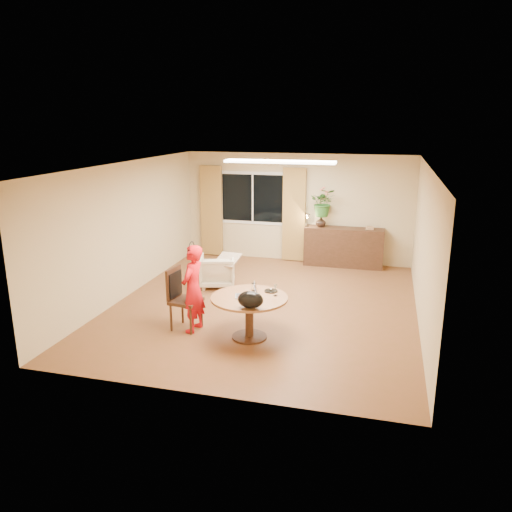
{
  "coord_description": "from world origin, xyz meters",
  "views": [
    {
      "loc": [
        2.08,
        -8.53,
        3.37
      ],
      "look_at": [
        -0.11,
        -0.2,
        1.01
      ],
      "focal_mm": 35.0,
      "sensor_mm": 36.0,
      "label": 1
    }
  ],
  "objects": [
    {
      "name": "floor",
      "position": [
        0.0,
        0.0,
        0.0
      ],
      "size": [
        6.5,
        6.5,
        0.0
      ],
      "primitive_type": "plane",
      "color": "brown",
      "rests_on": "ground"
    },
    {
      "name": "ceiling",
      "position": [
        0.0,
        0.0,
        2.6
      ],
      "size": [
        6.5,
        6.5,
        0.0
      ],
      "primitive_type": "plane",
      "rotation": [
        3.14,
        0.0,
        0.0
      ],
      "color": "white",
      "rests_on": "wall_back"
    },
    {
      "name": "wall_back",
      "position": [
        0.0,
        3.25,
        1.3
      ],
      "size": [
        5.5,
        0.0,
        5.5
      ],
      "primitive_type": "plane",
      "rotation": [
        1.57,
        0.0,
        0.0
      ],
      "color": "#D2BC88",
      "rests_on": "floor"
    },
    {
      "name": "wall_left",
      "position": [
        -2.75,
        0.0,
        1.3
      ],
      "size": [
        0.0,
        6.5,
        6.5
      ],
      "primitive_type": "plane",
      "rotation": [
        1.57,
        0.0,
        1.57
      ],
      "color": "#D2BC88",
      "rests_on": "floor"
    },
    {
      "name": "wall_right",
      "position": [
        2.75,
        0.0,
        1.3
      ],
      "size": [
        0.0,
        6.5,
        6.5
      ],
      "primitive_type": "plane",
      "rotation": [
        1.57,
        0.0,
        -1.57
      ],
      "color": "#D2BC88",
      "rests_on": "floor"
    },
    {
      "name": "window",
      "position": [
        -1.1,
        3.23,
        1.5
      ],
      "size": [
        1.7,
        0.03,
        1.3
      ],
      "color": "white",
      "rests_on": "wall_back"
    },
    {
      "name": "curtain_left",
      "position": [
        -2.15,
        3.15,
        1.15
      ],
      "size": [
        0.55,
        0.08,
        2.25
      ],
      "primitive_type": "cube",
      "color": "olive",
      "rests_on": "wall_back"
    },
    {
      "name": "curtain_right",
      "position": [
        -0.05,
        3.15,
        1.15
      ],
      "size": [
        0.55,
        0.08,
        2.25
      ],
      "primitive_type": "cube",
      "color": "olive",
      "rests_on": "wall_back"
    },
    {
      "name": "ceiling_panel",
      "position": [
        0.0,
        1.2,
        2.57
      ],
      "size": [
        2.2,
        0.35,
        0.05
      ],
      "primitive_type": "cube",
      "color": "white",
      "rests_on": "ceiling"
    },
    {
      "name": "dining_table",
      "position": [
        0.11,
        -1.45,
        0.54
      ],
      "size": [
        1.21,
        1.21,
        0.69
      ],
      "color": "brown",
      "rests_on": "floor"
    },
    {
      "name": "dining_chair",
      "position": [
        -1.0,
        -1.37,
        0.52
      ],
      "size": [
        0.55,
        0.51,
        1.04
      ],
      "primitive_type": null,
      "rotation": [
        0.0,
        0.0,
        -0.13
      ],
      "color": "#321F10",
      "rests_on": "floor"
    },
    {
      "name": "child",
      "position": [
        -0.85,
        -1.4,
        0.72
      ],
      "size": [
        0.56,
        0.39,
        1.45
      ],
      "primitive_type": "imported",
      "rotation": [
        0.0,
        0.0,
        -1.66
      ],
      "color": "red",
      "rests_on": "floor"
    },
    {
      "name": "laptop",
      "position": [
        0.05,
        -1.45,
        0.81
      ],
      "size": [
        0.41,
        0.32,
        0.24
      ],
      "primitive_type": null,
      "rotation": [
        0.0,
        0.0,
        0.27
      ],
      "color": "#B7B7BC",
      "rests_on": "dining_table"
    },
    {
      "name": "tumbler",
      "position": [
        0.1,
        -1.14,
        0.75
      ],
      "size": [
        0.09,
        0.09,
        0.12
      ],
      "primitive_type": null,
      "rotation": [
        0.0,
        0.0,
        -0.04
      ],
      "color": "white",
      "rests_on": "dining_table"
    },
    {
      "name": "wine_glass",
      "position": [
        0.49,
        -1.3,
        0.78
      ],
      "size": [
        0.07,
        0.07,
        0.19
      ],
      "primitive_type": null,
      "rotation": [
        0.0,
        0.0,
        0.05
      ],
      "color": "white",
      "rests_on": "dining_table"
    },
    {
      "name": "pot_lid",
      "position": [
        0.38,
        -1.12,
        0.71
      ],
      "size": [
        0.27,
        0.27,
        0.04
      ],
      "primitive_type": null,
      "rotation": [
        0.0,
        0.0,
        0.34
      ],
      "color": "white",
      "rests_on": "dining_table"
    },
    {
      "name": "handbag",
      "position": [
        0.25,
        -1.91,
        0.82
      ],
      "size": [
        0.42,
        0.29,
        0.26
      ],
      "primitive_type": null,
      "rotation": [
        0.0,
        0.0,
        0.17
      ],
      "color": "black",
      "rests_on": "dining_table"
    },
    {
      "name": "armchair",
      "position": [
        -1.22,
        0.85,
        0.33
      ],
      "size": [
        0.87,
        0.89,
        0.66
      ],
      "primitive_type": "imported",
      "rotation": [
        0.0,
        0.0,
        3.42
      ],
      "color": "beige",
      "rests_on": "floor"
    },
    {
      "name": "throw",
      "position": [
        -0.99,
        0.84,
        0.67
      ],
      "size": [
        0.51,
        0.6,
        0.03
      ],
      "primitive_type": null,
      "rotation": [
        0.0,
        0.0,
        -0.11
      ],
      "color": "beige",
      "rests_on": "armchair"
    },
    {
      "name": "sideboard",
      "position": [
        1.18,
        3.01,
        0.46
      ],
      "size": [
        1.84,
        0.45,
        0.92
      ],
      "primitive_type": "cube",
      "color": "#321F10",
      "rests_on": "floor"
    },
    {
      "name": "vase",
      "position": [
        0.62,
        3.01,
        1.04
      ],
      "size": [
        0.24,
        0.24,
        0.25
      ],
      "primitive_type": "imported",
      "rotation": [
        0.0,
        0.0,
        0.03
      ],
      "color": "black",
      "rests_on": "sideboard"
    },
    {
      "name": "bouquet",
      "position": [
        0.67,
        3.01,
        1.5
      ],
      "size": [
        0.65,
        0.58,
        0.66
      ],
      "primitive_type": "imported",
      "rotation": [
        0.0,
        0.0,
        0.11
      ],
      "color": "#276325",
      "rests_on": "vase"
    },
    {
      "name": "book_stack",
      "position": [
        1.76,
        3.01,
        0.96
      ],
      "size": [
        0.2,
        0.16,
        0.08
      ],
      "primitive_type": null,
      "rotation": [
        0.0,
        0.0,
        0.13
      ],
      "color": "#866044",
      "rests_on": "sideboard"
    },
    {
      "name": "desk_lamp",
      "position": [
        0.3,
        2.96,
        1.08
      ],
      "size": [
        0.16,
        0.16,
        0.31
      ],
      "primitive_type": null,
      "rotation": [
        0.0,
        0.0,
        -0.26
      ],
      "color": "black",
      "rests_on": "sideboard"
    }
  ]
}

